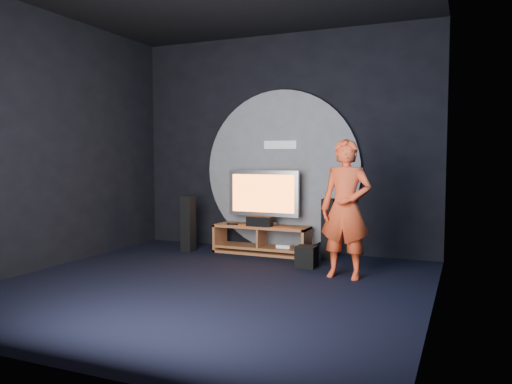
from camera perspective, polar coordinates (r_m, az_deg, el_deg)
floor at (r=6.06m, az=-5.27°, el=-10.56°), size 5.00×5.00×0.00m
back_wall at (r=8.16m, az=3.06°, el=5.60°), size 5.00×0.04×3.50m
front_wall at (r=3.86m, az=-23.49°, el=7.05°), size 5.00×0.04×3.50m
left_wall at (r=7.40m, az=-22.75°, el=5.46°), size 0.04×5.00×3.50m
right_wall at (r=5.17m, az=19.92°, el=6.29°), size 0.04×5.00×3.50m
wall_disc_panel at (r=8.10m, az=2.91°, el=2.44°), size 2.60×0.11×2.60m
media_console at (r=7.91m, az=0.71°, el=-5.67°), size 1.52×0.45×0.45m
tv at (r=7.88m, az=0.85°, el=-0.36°), size 1.17×0.22×0.86m
center_speaker at (r=7.78m, az=0.42°, el=-3.36°), size 0.40×0.15×0.15m
remote at (r=7.95m, az=-2.71°, el=-3.68°), size 0.18×0.05×0.02m
tower_speaker_left at (r=8.14m, az=-7.76°, el=-3.60°), size 0.18×0.20×0.90m
tower_speaker_right at (r=7.58m, az=8.28°, el=-4.17°), size 0.18×0.20×0.90m
subwoofer at (r=6.98m, az=5.80°, el=-7.37°), size 0.27×0.27×0.30m
player at (r=6.35m, az=10.22°, el=-1.90°), size 0.67×0.46×1.75m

